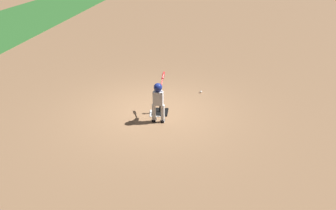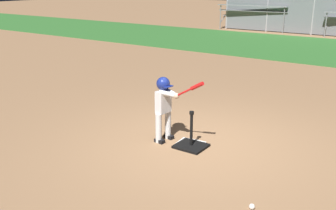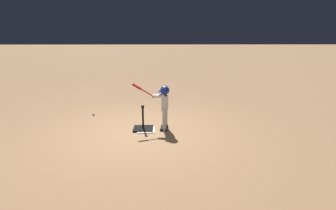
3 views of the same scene
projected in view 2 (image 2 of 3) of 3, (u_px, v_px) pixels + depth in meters
name	position (u px, v px, depth m)	size (l,w,h in m)	color
ground_plane	(203.00, 144.00, 6.70)	(90.00, 90.00, 0.00)	#99704C
home_plate	(190.00, 144.00, 6.67)	(0.44, 0.44, 0.02)	white
batting_tee	(191.00, 143.00, 6.56)	(0.50, 0.45, 0.63)	black
batter_child	(165.00, 101.00, 6.63)	(0.94, 0.36, 1.19)	silver
baseball	(252.00, 207.00, 4.79)	(0.07, 0.07, 0.07)	white
bleachers_center	(257.00, 17.00, 22.13)	(4.02, 2.50, 1.40)	gray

